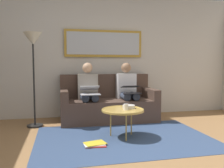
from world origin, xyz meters
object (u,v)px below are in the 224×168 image
(laptop_black, at_px, (131,90))
(standing_lamp, at_px, (33,49))
(magazine_stack, at_px, (95,144))
(couch, at_px, (108,104))
(coffee_table, at_px, (123,110))
(person_left, at_px, (127,89))
(bowl, at_px, (129,107))
(person_right, at_px, (88,90))
(laptop_silver, at_px, (90,91))
(framed_mirror, at_px, (104,44))
(cup, at_px, (126,107))

(laptop_black, xyz_separation_m, standing_lamp, (1.77, -0.05, 0.74))
(magazine_stack, bearing_deg, couch, -107.64)
(coffee_table, height_order, laptop_black, laptop_black)
(coffee_table, xyz_separation_m, person_left, (-0.40, -1.15, 0.19))
(couch, distance_m, bowl, 1.15)
(person_right, relative_size, laptop_silver, 3.20)
(laptop_silver, bearing_deg, person_right, -90.00)
(bowl, xyz_separation_m, person_left, (-0.29, -1.07, 0.16))
(coffee_table, height_order, standing_lamp, standing_lamp)
(framed_mirror, relative_size, standing_lamp, 1.00)
(laptop_black, xyz_separation_m, laptop_silver, (0.79, -0.01, -0.01))
(couch, distance_m, person_left, 0.50)
(magazine_stack, bearing_deg, person_right, -93.39)
(coffee_table, relative_size, standing_lamp, 0.39)
(bowl, bearing_deg, standing_lamp, -30.45)
(laptop_silver, bearing_deg, laptop_black, 179.23)
(couch, xyz_separation_m, laptop_black, (-0.39, 0.31, 0.32))
(coffee_table, height_order, person_left, person_left)
(bowl, bearing_deg, laptop_black, -109.14)
(person_right, bearing_deg, framed_mirror, -130.72)
(standing_lamp, bearing_deg, person_right, -168.56)
(person_right, relative_size, standing_lamp, 0.69)
(bowl, bearing_deg, cup, 55.85)
(cup, xyz_separation_m, laptop_silver, (0.42, -0.95, 0.15))
(coffee_table, relative_size, magazine_stack, 2.00)
(bowl, distance_m, standing_lamp, 1.95)
(framed_mirror, xyz_separation_m, cup, (-0.03, 1.65, -1.08))
(couch, height_order, bowl, couch)
(coffee_table, xyz_separation_m, laptop_silver, (0.38, -0.91, 0.21))
(cup, height_order, person_left, person_left)
(magazine_stack, bearing_deg, coffee_table, -148.44)
(cup, relative_size, bowl, 0.47)
(person_left, bearing_deg, person_right, 0.00)
(person_left, bearing_deg, coffee_table, 70.62)
(framed_mirror, bearing_deg, coffee_table, 89.62)
(cup, bearing_deg, bowl, -124.15)
(bowl, xyz_separation_m, laptop_silver, (0.50, -0.84, 0.17))
(standing_lamp, bearing_deg, framed_mirror, -154.52)
(cup, bearing_deg, coffee_table, -45.91)
(couch, xyz_separation_m, standing_lamp, (1.38, 0.27, 1.06))
(framed_mirror, xyz_separation_m, person_right, (0.39, 0.46, -0.94))
(framed_mirror, xyz_separation_m, person_left, (-0.39, 0.46, -0.94))
(person_left, distance_m, person_right, 0.79)
(cup, bearing_deg, laptop_black, -111.22)
(framed_mirror, xyz_separation_m, laptop_black, (-0.39, 0.70, -0.92))
(coffee_table, relative_size, person_left, 0.56)
(bowl, bearing_deg, laptop_silver, -59.09)
(laptop_black, distance_m, standing_lamp, 1.92)
(laptop_black, bearing_deg, person_right, -17.37)
(cup, height_order, laptop_black, laptop_black)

